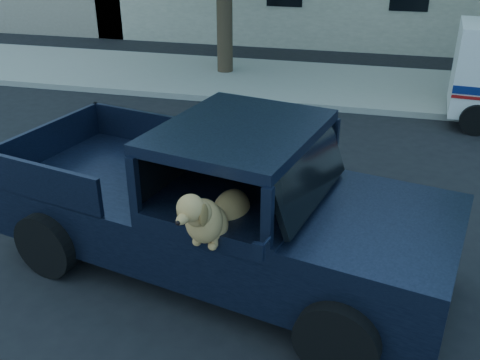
# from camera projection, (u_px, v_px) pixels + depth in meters

# --- Properties ---
(ground) EXTENTS (120.00, 120.00, 0.00)m
(ground) POSITION_uv_depth(u_px,v_px,m) (339.00, 317.00, 6.16)
(ground) COLOR black
(ground) RESTS_ON ground
(far_sidewalk) EXTENTS (60.00, 4.00, 0.15)m
(far_sidewalk) POSITION_uv_depth(u_px,v_px,m) (367.00, 87.00, 14.12)
(far_sidewalk) COLOR gray
(far_sidewalk) RESTS_ON ground
(lane_stripes) EXTENTS (21.60, 0.14, 0.01)m
(lane_stripes) POSITION_uv_depth(u_px,v_px,m) (480.00, 200.00, 8.68)
(lane_stripes) COLOR silver
(lane_stripes) RESTS_ON ground
(pickup_truck) EXTENTS (5.95, 3.44, 2.01)m
(pickup_truck) POSITION_uv_depth(u_px,v_px,m) (214.00, 221.00, 6.77)
(pickup_truck) COLOR black
(pickup_truck) RESTS_ON ground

